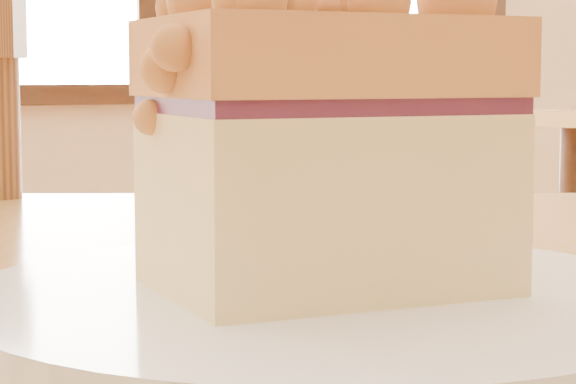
{
  "coord_description": "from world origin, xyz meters",
  "views": [
    {
      "loc": [
        -0.19,
        -0.39,
        0.84
      ],
      "look_at": [
        -0.03,
        -0.04,
        0.8
      ],
      "focal_mm": 70.0,
      "sensor_mm": 36.0,
      "label": 1
    }
  ],
  "objects": [
    {
      "name": "plate",
      "position": [
        -0.03,
        -0.07,
        0.76
      ],
      "size": [
        0.24,
        0.24,
        0.02
      ],
      "color": "white",
      "rests_on": "cafe_table_main"
    },
    {
      "name": "cake_slice",
      "position": [
        -0.04,
        -0.06,
        0.82
      ],
      "size": [
        0.12,
        0.08,
        0.1
      ],
      "rotation": [
        0.0,
        0.0,
        -0.01
      ],
      "color": "#F2CE89",
      "rests_on": "plate"
    }
  ]
}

